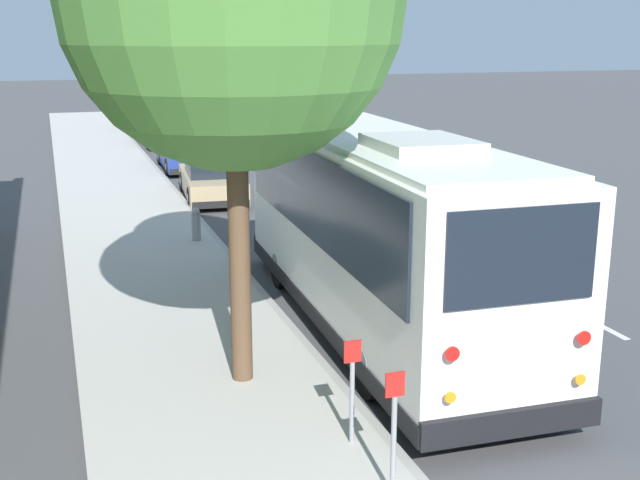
% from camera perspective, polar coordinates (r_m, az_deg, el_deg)
% --- Properties ---
extents(ground_plane, '(160.00, 160.00, 0.00)m').
position_cam_1_polar(ground_plane, '(15.31, 2.48, -4.85)').
color(ground_plane, '#474749').
extents(sidewalk_slab, '(80.00, 3.55, 0.15)m').
position_cam_1_polar(sidewalk_slab, '(14.48, -10.14, -5.92)').
color(sidewalk_slab, '#B2AFA8').
rests_on(sidewalk_slab, ground).
extents(curb_strip, '(80.00, 0.14, 0.15)m').
position_cam_1_polar(curb_strip, '(14.83, -3.06, -5.20)').
color(curb_strip, '#9D9A94').
rests_on(curb_strip, ground).
extents(shuttle_bus, '(9.58, 2.84, 3.57)m').
position_cam_1_polar(shuttle_bus, '(13.81, 4.26, 1.27)').
color(shuttle_bus, white).
rests_on(shuttle_bus, ground).
extents(parked_sedan_tan, '(4.58, 2.07, 1.31)m').
position_cam_1_polar(parked_sedan_tan, '(25.37, -7.69, 4.27)').
color(parked_sedan_tan, tan).
rests_on(parked_sedan_tan, ground).
extents(parked_sedan_blue, '(4.28, 1.81, 1.30)m').
position_cam_1_polar(parked_sedan_blue, '(31.10, -9.64, 6.08)').
color(parked_sedan_blue, navy).
rests_on(parked_sedan_blue, ground).
extents(parked_sedan_navy, '(4.60, 1.86, 1.33)m').
position_cam_1_polar(parked_sedan_navy, '(38.17, -11.13, 7.58)').
color(parked_sedan_navy, '#19234C').
rests_on(parked_sedan_navy, ground).
extents(parked_sedan_gray, '(4.51, 1.82, 1.33)m').
position_cam_1_polar(parked_sedan_gray, '(44.09, -12.67, 8.41)').
color(parked_sedan_gray, slate).
rests_on(parked_sedan_gray, ground).
extents(sign_post_near, '(0.06, 0.22, 1.46)m').
position_cam_1_polar(sign_post_near, '(8.90, 5.27, -13.51)').
color(sign_post_near, gray).
rests_on(sign_post_near, sidewalk_slab).
extents(sign_post_far, '(0.06, 0.22, 1.34)m').
position_cam_1_polar(sign_post_far, '(9.96, 2.30, -10.63)').
color(sign_post_far, gray).
rests_on(sign_post_far, sidewalk_slab).
extents(fire_hydrant, '(0.22, 0.22, 0.81)m').
position_cam_1_polar(fire_hydrant, '(19.75, -8.80, 1.13)').
color(fire_hydrant, '#99999E').
rests_on(fire_hydrant, sidewalk_slab).
extents(lane_stripe_mid, '(2.40, 0.14, 0.01)m').
position_cam_1_polar(lane_stripe_mid, '(15.61, 18.26, -5.20)').
color(lane_stripe_mid, silver).
rests_on(lane_stripe_mid, ground).
extents(lane_stripe_ahead, '(2.40, 0.14, 0.01)m').
position_cam_1_polar(lane_stripe_ahead, '(20.47, 8.28, 0.04)').
color(lane_stripe_ahead, silver).
rests_on(lane_stripe_ahead, ground).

